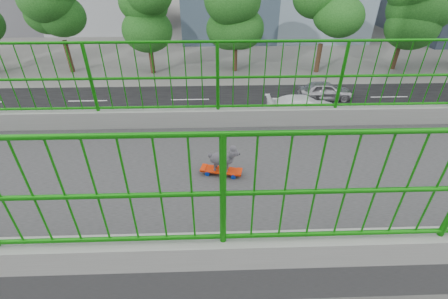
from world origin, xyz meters
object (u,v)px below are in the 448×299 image
at_px(skateboard, 221,171).
at_px(car_0, 8,212).
at_px(poodle, 223,158).
at_px(car_4, 325,91).
at_px(car_1, 123,165).
at_px(car_5, 79,210).
at_px(car_2, 74,133).
at_px(car_3, 304,108).

relative_size(skateboard, car_0, 0.14).
relative_size(poodle, car_4, 0.10).
relative_size(poodle, car_1, 0.10).
xyz_separation_m(car_0, car_1, (-3.20, 3.86, -0.02)).
xyz_separation_m(skateboard, car_1, (-9.22, -4.71, -6.37)).
bearing_deg(car_5, car_1, 162.30).
relative_size(skateboard, car_4, 0.14).
height_order(skateboard, car_5, skateboard).
xyz_separation_m(poodle, car_2, (-12.42, -8.36, -6.46)).
distance_m(car_1, car_4, 16.38).
height_order(car_0, car_1, car_0).
relative_size(car_4, car_5, 0.91).
distance_m(car_4, car_5, 19.19).
relative_size(skateboard, car_3, 0.11).
xyz_separation_m(car_1, car_5, (3.20, -1.02, 0.08)).
bearing_deg(car_3, car_2, 102.53).
distance_m(skateboard, car_1, 12.15).
distance_m(skateboard, car_2, 16.21).
distance_m(poodle, car_1, 12.28).
bearing_deg(car_5, poodle, 43.68).
height_order(car_1, car_2, car_2).
bearing_deg(skateboard, car_4, 168.45).
distance_m(skateboard, car_3, 17.90).
relative_size(poodle, car_0, 0.10).
height_order(car_0, car_3, car_3).
relative_size(car_2, car_4, 1.38).
xyz_separation_m(poodle, car_0, (-6.02, -8.59, -6.56)).
relative_size(car_0, car_5, 0.90).
bearing_deg(car_3, poodle, 158.86).
bearing_deg(car_5, car_0, -90.00).
distance_m(poodle, car_5, 10.57).
bearing_deg(skateboard, car_1, -140.03).
relative_size(car_1, car_4, 0.99).
height_order(car_4, car_5, car_5).
bearing_deg(car_1, car_5, -17.70).
bearing_deg(car_1, poodle, 27.14).
bearing_deg(car_3, car_4, -38.02).
bearing_deg(car_1, car_4, 125.88).
xyz_separation_m(car_3, car_5, (9.60, -11.79, -0.00)).
distance_m(car_3, car_5, 15.20).
xyz_separation_m(car_0, car_2, (-6.40, 0.23, 0.10)).
bearing_deg(car_0, car_4, 126.77).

